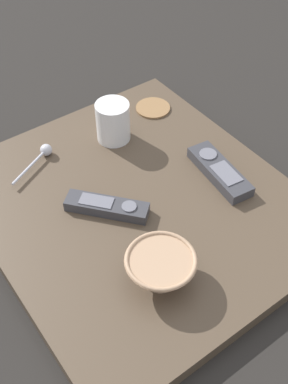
{
  "coord_description": "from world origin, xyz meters",
  "views": [
    {
      "loc": [
        0.38,
        0.54,
        0.76
      ],
      "look_at": [
        -0.01,
        0.01,
        0.05
      ],
      "focal_mm": 44.5,
      "sensor_mm": 36.0,
      "label": 1
    }
  ],
  "objects_px": {
    "cereal_bowl": "(161,267)",
    "tv_remote_near": "(107,207)",
    "teaspoon": "(43,153)",
    "coffee_mug": "(113,122)",
    "tv_remote_far": "(219,171)",
    "drink_coaster": "(153,108)"
  },
  "relations": [
    {
      "from": "cereal_bowl",
      "to": "tv_remote_near",
      "type": "height_order",
      "value": "cereal_bowl"
    },
    {
      "from": "cereal_bowl",
      "to": "teaspoon",
      "type": "distance_m",
      "value": 0.41
    },
    {
      "from": "coffee_mug",
      "to": "tv_remote_far",
      "type": "relative_size",
      "value": 0.53
    },
    {
      "from": "coffee_mug",
      "to": "tv_remote_near",
      "type": "distance_m",
      "value": 0.23
    },
    {
      "from": "coffee_mug",
      "to": "drink_coaster",
      "type": "bearing_deg",
      "value": -165.92
    },
    {
      "from": "coffee_mug",
      "to": "tv_remote_far",
      "type": "height_order",
      "value": "coffee_mug"
    },
    {
      "from": "tv_remote_near",
      "to": "drink_coaster",
      "type": "xyz_separation_m",
      "value": [
        -0.28,
        -0.22,
        -0.01
      ]
    },
    {
      "from": "teaspoon",
      "to": "tv_remote_near",
      "type": "distance_m",
      "value": 0.22
    },
    {
      "from": "drink_coaster",
      "to": "tv_remote_near",
      "type": "bearing_deg",
      "value": 38.01
    },
    {
      "from": "tv_remote_far",
      "to": "drink_coaster",
      "type": "xyz_separation_m",
      "value": [
        -0.03,
        -0.28,
        -0.01
      ]
    },
    {
      "from": "tv_remote_near",
      "to": "tv_remote_far",
      "type": "distance_m",
      "value": 0.26
    },
    {
      "from": "coffee_mug",
      "to": "tv_remote_near",
      "type": "bearing_deg",
      "value": 53.03
    },
    {
      "from": "cereal_bowl",
      "to": "tv_remote_near",
      "type": "relative_size",
      "value": 0.81
    },
    {
      "from": "cereal_bowl",
      "to": "tv_remote_near",
      "type": "distance_m",
      "value": 0.19
    },
    {
      "from": "coffee_mug",
      "to": "teaspoon",
      "type": "distance_m",
      "value": 0.17
    },
    {
      "from": "cereal_bowl",
      "to": "drink_coaster",
      "type": "height_order",
      "value": "cereal_bowl"
    },
    {
      "from": "cereal_bowl",
      "to": "tv_remote_near",
      "type": "bearing_deg",
      "value": -93.31
    },
    {
      "from": "cereal_bowl",
      "to": "coffee_mug",
      "type": "xyz_separation_m",
      "value": [
        -0.15,
        -0.37,
        0.01
      ]
    },
    {
      "from": "cereal_bowl",
      "to": "teaspoon",
      "type": "height_order",
      "value": "cereal_bowl"
    },
    {
      "from": "tv_remote_far",
      "to": "drink_coaster",
      "type": "bearing_deg",
      "value": -95.83
    },
    {
      "from": "coffee_mug",
      "to": "tv_remote_near",
      "type": "relative_size",
      "value": 0.61
    },
    {
      "from": "tv_remote_near",
      "to": "drink_coaster",
      "type": "height_order",
      "value": "tv_remote_near"
    }
  ]
}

